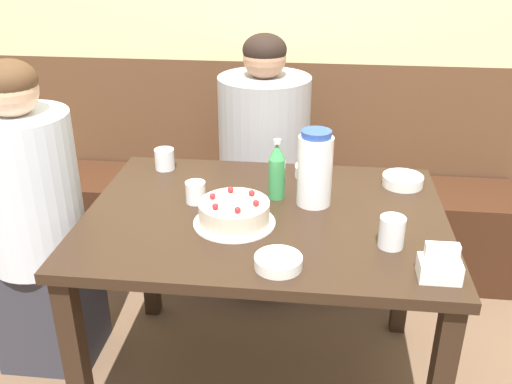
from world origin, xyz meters
TOP-DOWN VIEW (x-y plane):
  - ground_plane at (0.00, 0.00)m, footprint 12.00×12.00m
  - back_wall at (0.00, 1.05)m, footprint 4.80×0.04m
  - bench_seat at (0.00, 0.83)m, footprint 2.21×0.38m
  - dining_table at (0.00, 0.00)m, footprint 1.17×0.85m
  - birthday_cake at (-0.09, -0.08)m, footprint 0.26×0.26m
  - water_pitcher at (0.15, 0.09)m, footprint 0.12×0.12m
  - soju_bottle at (0.03, 0.12)m, footprint 0.06×0.06m
  - napkin_holder at (0.50, -0.32)m, footprint 0.11×0.08m
  - bowl_soup_white at (0.15, 0.31)m, footprint 0.14×0.14m
  - bowl_rice_small at (0.47, 0.27)m, footprint 0.14×0.14m
  - bowl_side_dish at (0.07, -0.32)m, footprint 0.13×0.13m
  - glass_water_tall at (-0.24, 0.05)m, footprint 0.07×0.07m
  - glass_tumbler_short at (-0.42, 0.32)m, footprint 0.07×0.07m
  - glass_shot_small at (0.39, -0.17)m, footprint 0.08×0.08m
  - person_teal_shirt at (-0.07, 0.69)m, footprint 0.39×0.39m
  - person_pale_blue_shirt at (-0.85, 0.07)m, footprint 0.35×0.35m

SIDE VIEW (x-z plane):
  - ground_plane at x=0.00m, z-range 0.00..0.00m
  - bench_seat at x=0.00m, z-range 0.00..0.45m
  - person_pale_blue_shirt at x=-0.85m, z-range -0.02..1.17m
  - person_teal_shirt at x=-0.07m, z-range 0.00..1.18m
  - dining_table at x=0.00m, z-range 0.26..0.99m
  - bowl_side_dish at x=0.07m, z-range 0.73..0.76m
  - bowl_rice_small at x=0.47m, z-range 0.73..0.76m
  - bowl_soup_white at x=0.15m, z-range 0.73..0.77m
  - birthday_cake at x=-0.09m, z-range 0.71..0.81m
  - glass_water_tall at x=-0.24m, z-range 0.73..0.80m
  - napkin_holder at x=0.50m, z-range 0.71..0.82m
  - glass_tumbler_short at x=-0.42m, z-range 0.73..0.80m
  - glass_shot_small at x=0.39m, z-range 0.73..0.82m
  - soju_bottle at x=0.03m, z-range 0.72..0.93m
  - water_pitcher at x=0.15m, z-range 0.72..0.98m
  - back_wall at x=0.00m, z-range 0.00..2.50m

